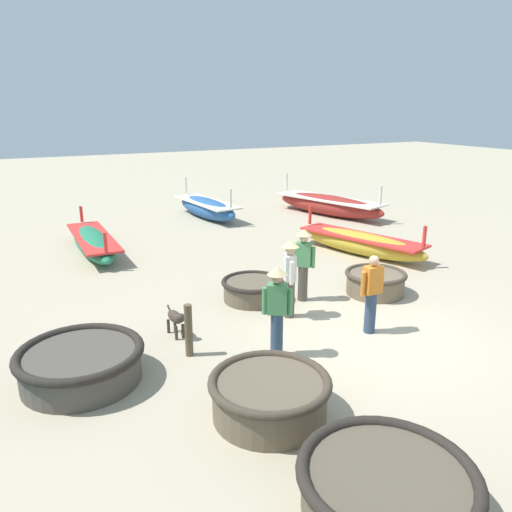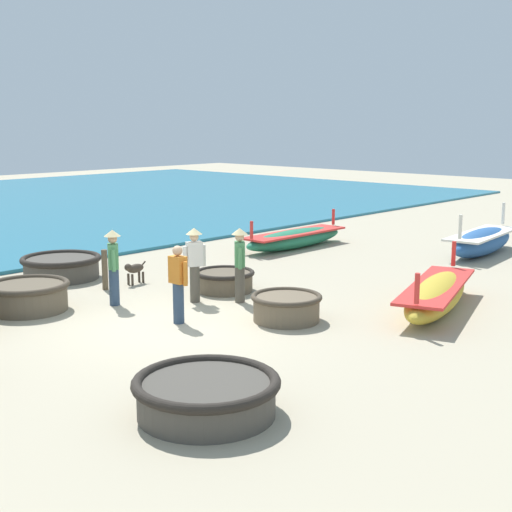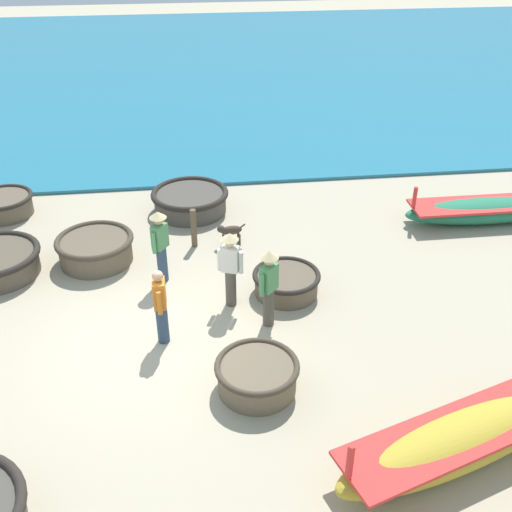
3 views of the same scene
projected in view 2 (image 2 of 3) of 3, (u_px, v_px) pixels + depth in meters
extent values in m
plane|color=tan|center=(174.00, 325.00, 14.09)|extent=(80.00, 80.00, 0.00)
cylinder|color=#4C473F|center=(206.00, 399.00, 9.72)|extent=(1.89, 1.89, 0.47)
torus|color=#28231E|center=(206.00, 382.00, 9.68)|extent=(2.05, 2.05, 0.15)
cylinder|color=brown|center=(286.00, 309.00, 14.34)|extent=(1.33, 1.33, 0.49)
torus|color=#42382B|center=(287.00, 297.00, 14.29)|extent=(1.44, 1.44, 0.11)
cylinder|color=#4C473F|center=(61.00, 269.00, 18.21)|extent=(1.88, 1.88, 0.52)
torus|color=#28231E|center=(61.00, 259.00, 18.17)|extent=(2.03, 2.03, 0.15)
cylinder|color=brown|center=(28.00, 298.00, 15.12)|extent=(1.63, 1.63, 0.55)
torus|color=#42382B|center=(27.00, 285.00, 15.07)|extent=(1.76, 1.76, 0.13)
cylinder|color=brown|center=(225.00, 282.00, 16.88)|extent=(1.32, 1.32, 0.44)
torus|color=#28231E|center=(225.00, 273.00, 16.84)|extent=(1.43, 1.43, 0.11)
ellipsoid|color=#285693|center=(482.00, 242.00, 21.51)|extent=(1.48, 4.13, 0.77)
cube|color=silver|center=(482.00, 234.00, 21.47)|extent=(1.48, 3.82, 0.06)
cylinder|color=silver|center=(503.00, 213.00, 22.85)|extent=(0.10, 0.10, 0.69)
cylinder|color=silver|center=(460.00, 227.00, 19.92)|extent=(0.10, 0.10, 0.69)
ellipsoid|color=#237551|center=(295.00, 239.00, 22.64)|extent=(0.97, 4.39, 0.59)
cube|color=red|center=(295.00, 233.00, 22.60)|extent=(1.01, 4.04, 0.06)
cylinder|color=red|center=(333.00, 217.00, 24.00)|extent=(0.10, 0.10, 0.53)
cylinder|color=red|center=(252.00, 230.00, 21.09)|extent=(0.10, 0.10, 0.53)
ellipsoid|color=gold|center=(436.00, 295.00, 15.14)|extent=(2.23, 4.37, 0.65)
cube|color=red|center=(437.00, 286.00, 15.10)|extent=(2.16, 4.05, 0.06)
cylinder|color=red|center=(454.00, 254.00, 16.78)|extent=(0.10, 0.10, 0.59)
cylinder|color=red|center=(417.00, 289.00, 13.27)|extent=(0.10, 0.10, 0.59)
cylinder|color=#4C473D|center=(195.00, 284.00, 15.81)|extent=(0.22, 0.22, 0.82)
cube|color=silver|center=(194.00, 254.00, 15.69)|extent=(0.33, 0.40, 0.54)
sphere|color=#DBB28E|center=(194.00, 237.00, 15.62)|extent=(0.20, 0.20, 0.20)
cylinder|color=silver|center=(185.00, 257.00, 15.60)|extent=(0.09, 0.09, 0.48)
cylinder|color=silver|center=(204.00, 255.00, 15.79)|extent=(0.09, 0.09, 0.48)
cone|color=#D1BC84|center=(194.00, 231.00, 15.59)|extent=(0.36, 0.36, 0.14)
cylinder|color=#2D425B|center=(114.00, 287.00, 15.54)|extent=(0.22, 0.22, 0.82)
cube|color=#4C8E56|center=(113.00, 256.00, 15.41)|extent=(0.40, 0.37, 0.54)
sphere|color=tan|center=(112.00, 239.00, 15.34)|extent=(0.20, 0.20, 0.20)
cylinder|color=#4C8E56|center=(113.00, 257.00, 15.63)|extent=(0.09, 0.09, 0.48)
cylinder|color=#4C8E56|center=(114.00, 260.00, 15.21)|extent=(0.09, 0.09, 0.48)
cone|color=#D1BC84|center=(112.00, 233.00, 15.32)|extent=(0.36, 0.36, 0.14)
cylinder|color=#4C473D|center=(240.00, 284.00, 15.79)|extent=(0.22, 0.22, 0.82)
cube|color=#4C8E56|center=(240.00, 254.00, 15.66)|extent=(0.40, 0.39, 0.54)
sphere|color=#DBB28E|center=(240.00, 237.00, 15.59)|extent=(0.20, 0.20, 0.20)
cylinder|color=#4C8E56|center=(239.00, 255.00, 15.89)|extent=(0.09, 0.09, 0.48)
cylinder|color=#4C8E56|center=(240.00, 258.00, 15.46)|extent=(0.09, 0.09, 0.48)
cone|color=#D1BC84|center=(240.00, 231.00, 15.57)|extent=(0.36, 0.36, 0.14)
cylinder|color=#2D425B|center=(179.00, 303.00, 14.15)|extent=(0.22, 0.22, 0.82)
cube|color=orange|center=(178.00, 270.00, 14.02)|extent=(0.34, 0.22, 0.54)
sphere|color=tan|center=(177.00, 251.00, 13.95)|extent=(0.20, 0.20, 0.20)
cylinder|color=orange|center=(185.00, 274.00, 13.88)|extent=(0.09, 0.09, 0.48)
cylinder|color=orange|center=(171.00, 271.00, 14.18)|extent=(0.09, 0.09, 0.48)
ellipsoid|color=#3D3328|center=(136.00, 268.00, 17.59)|extent=(0.26, 0.54, 0.22)
sphere|color=#3D3328|center=(128.00, 267.00, 17.39)|extent=(0.18, 0.18, 0.18)
cylinder|color=#3D3328|center=(143.00, 264.00, 17.78)|extent=(0.06, 0.21, 0.16)
cylinder|color=#3D3328|center=(132.00, 280.00, 17.46)|extent=(0.06, 0.06, 0.28)
cylinder|color=#3D3328|center=(128.00, 279.00, 17.54)|extent=(0.06, 0.06, 0.28)
cylinder|color=#3D3328|center=(143.00, 277.00, 17.74)|extent=(0.06, 0.06, 0.28)
cylinder|color=#3D3328|center=(139.00, 277.00, 17.83)|extent=(0.06, 0.06, 0.28)
cylinder|color=brown|center=(105.00, 270.00, 16.97)|extent=(0.14, 0.14, 0.97)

